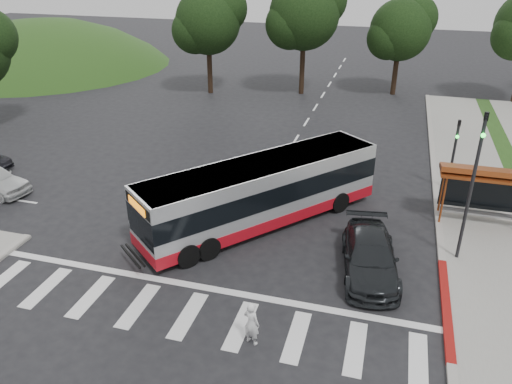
% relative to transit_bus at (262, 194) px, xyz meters
% --- Properties ---
extents(ground, '(140.00, 140.00, 0.00)m').
position_rel_transit_bus_xyz_m(ground, '(-0.79, -2.22, -1.56)').
color(ground, black).
rests_on(ground, ground).
extents(sidewalk_east, '(4.00, 40.00, 0.12)m').
position_rel_transit_bus_xyz_m(sidewalk_east, '(10.21, 5.78, -1.50)').
color(sidewalk_east, gray).
rests_on(sidewalk_east, ground).
extents(curb_east, '(0.30, 40.00, 0.15)m').
position_rel_transit_bus_xyz_m(curb_east, '(8.21, 5.78, -1.49)').
color(curb_east, '#9E9991').
rests_on(curb_east, ground).
extents(curb_east_red, '(0.32, 6.00, 0.15)m').
position_rel_transit_bus_xyz_m(curb_east_red, '(8.21, -4.22, -1.49)').
color(curb_east_red, maroon).
rests_on(curb_east_red, ground).
extents(hillside_nw, '(44.00, 44.00, 10.00)m').
position_rel_transit_bus_xyz_m(hillside_nw, '(-32.79, 27.78, -1.56)').
color(hillside_nw, '#224014').
rests_on(hillside_nw, ground).
extents(crosswalk_ladder, '(18.00, 2.60, 0.01)m').
position_rel_transit_bus_xyz_m(crosswalk_ladder, '(-0.79, -7.22, -1.56)').
color(crosswalk_ladder, silver).
rests_on(crosswalk_ladder, ground).
extents(bus_shelter, '(4.20, 1.60, 2.86)m').
position_rel_transit_bus_xyz_m(bus_shelter, '(10.01, 2.88, 0.79)').
color(bus_shelter, '#8C3C17').
rests_on(bus_shelter, sidewalk_east).
extents(traffic_signal_ne_tall, '(0.18, 0.37, 6.50)m').
position_rel_transit_bus_xyz_m(traffic_signal_ne_tall, '(8.81, -0.73, 2.31)').
color(traffic_signal_ne_tall, black).
rests_on(traffic_signal_ne_tall, ground).
extents(traffic_signal_ne_short, '(0.18, 0.37, 4.00)m').
position_rel_transit_bus_xyz_m(traffic_signal_ne_short, '(8.81, 6.27, 0.91)').
color(traffic_signal_ne_short, black).
rests_on(traffic_signal_ne_short, ground).
extents(tree_north_a, '(6.60, 6.15, 10.17)m').
position_rel_transit_bus_xyz_m(tree_north_a, '(-2.71, 23.85, 5.36)').
color(tree_north_a, black).
rests_on(tree_north_a, ground).
extents(tree_north_b, '(5.72, 5.33, 8.43)m').
position_rel_transit_bus_xyz_m(tree_north_b, '(5.28, 25.84, 4.10)').
color(tree_north_b, black).
rests_on(tree_north_b, ground).
extents(tree_north_c, '(6.16, 5.74, 9.30)m').
position_rel_transit_bus_xyz_m(tree_north_c, '(-10.72, 21.84, 4.73)').
color(tree_north_c, black).
rests_on(tree_north_c, ground).
extents(transit_bus, '(9.74, 10.99, 3.13)m').
position_rel_transit_bus_xyz_m(transit_bus, '(0.00, 0.00, 0.00)').
color(transit_bus, '#ABAEB0').
rests_on(transit_bus, ground).
extents(pedestrian, '(0.69, 0.57, 1.63)m').
position_rel_transit_bus_xyz_m(pedestrian, '(1.80, -7.89, -0.75)').
color(pedestrian, white).
rests_on(pedestrian, ground).
extents(dark_sedan, '(2.88, 5.45, 1.51)m').
position_rel_transit_bus_xyz_m(dark_sedan, '(5.26, -2.68, -0.81)').
color(dark_sedan, black).
rests_on(dark_sedan, ground).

